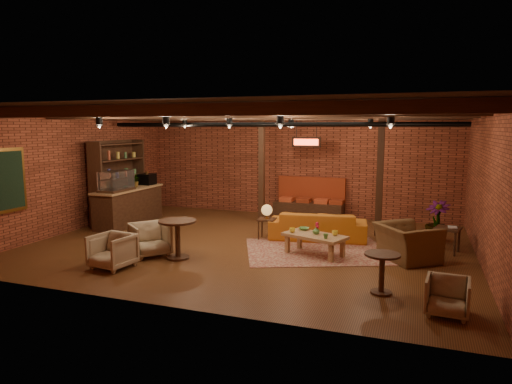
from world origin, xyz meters
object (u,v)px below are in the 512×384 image
(coffee_table, at_px, (314,237))
(round_table_right, at_px, (382,267))
(armchair_far, at_px, (447,295))
(side_table_book, at_px, (448,229))
(armchair_b, at_px, (112,249))
(plant_tall, at_px, (440,180))
(sofa, at_px, (318,226))
(armchair_a, at_px, (150,238))
(round_table_left, at_px, (178,233))
(armchair_right, at_px, (407,237))
(side_table_lamp, at_px, (267,213))

(coffee_table, xyz_separation_m, round_table_right, (1.58, -1.91, 0.05))
(coffee_table, xyz_separation_m, armchair_far, (2.58, -2.50, -0.10))
(coffee_table, height_order, side_table_book, coffee_table)
(armchair_b, bearing_deg, plant_tall, 43.78)
(sofa, xyz_separation_m, armchair_b, (-3.34, -3.70, 0.03))
(armchair_a, bearing_deg, sofa, -9.26)
(armchair_a, relative_size, round_table_right, 1.15)
(round_table_right, bearing_deg, side_table_book, 69.45)
(round_table_left, relative_size, side_table_book, 1.31)
(side_table_book, bearing_deg, armchair_right, -131.66)
(armchair_right, xyz_separation_m, plant_tall, (0.64, 1.91, 1.01))
(armchair_a, xyz_separation_m, plant_tall, (5.91, 3.43, 1.12))
(side_table_lamp, distance_m, armchair_a, 3.00)
(round_table_right, xyz_separation_m, plant_tall, (0.97, 4.08, 1.05))
(sofa, distance_m, round_table_right, 3.80)
(round_table_right, height_order, plant_tall, plant_tall)
(coffee_table, bearing_deg, armchair_right, 7.65)
(side_table_book, distance_m, round_table_right, 3.31)
(armchair_a, height_order, side_table_book, armchair_a)
(coffee_table, height_order, armchair_right, armchair_right)
(armchair_a, distance_m, armchair_right, 5.49)
(armchair_b, relative_size, round_table_right, 1.09)
(coffee_table, relative_size, round_table_right, 2.15)
(side_table_lamp, distance_m, side_table_book, 4.19)
(armchair_right, bearing_deg, side_table_book, -78.73)
(coffee_table, height_order, armchair_b, armchair_b)
(armchair_b, bearing_deg, armchair_far, 5.82)
(sofa, height_order, armchair_b, armchair_b)
(armchair_right, bearing_deg, sofa, 24.39)
(side_table_book, distance_m, plant_tall, 1.40)
(side_table_lamp, height_order, round_table_right, side_table_lamp)
(side_table_lamp, height_order, armchair_a, side_table_lamp)
(plant_tall, bearing_deg, armchair_right, -108.50)
(side_table_book, height_order, armchair_far, armchair_far)
(coffee_table, xyz_separation_m, plant_tall, (2.56, 2.17, 1.11))
(side_table_lamp, bearing_deg, side_table_book, 2.18)
(armchair_b, distance_m, armchair_right, 6.05)
(round_table_left, bearing_deg, side_table_lamp, 61.67)
(armchair_a, xyz_separation_m, armchair_right, (5.27, 1.52, 0.11))
(side_table_lamp, xyz_separation_m, plant_tall, (4.00, 1.14, 0.85))
(armchair_b, height_order, side_table_book, armchair_b)
(side_table_lamp, relative_size, armchair_a, 1.10)
(coffee_table, height_order, plant_tall, plant_tall)
(coffee_table, bearing_deg, round_table_left, -154.85)
(round_table_left, bearing_deg, armchair_right, 18.24)
(coffee_table, xyz_separation_m, side_table_book, (2.75, 1.19, 0.12))
(side_table_lamp, height_order, armchair_far, side_table_lamp)
(round_table_left, bearing_deg, plant_tall, 33.19)
(armchair_b, bearing_deg, coffee_table, 40.36)
(armchair_a, bearing_deg, side_table_lamp, 0.19)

